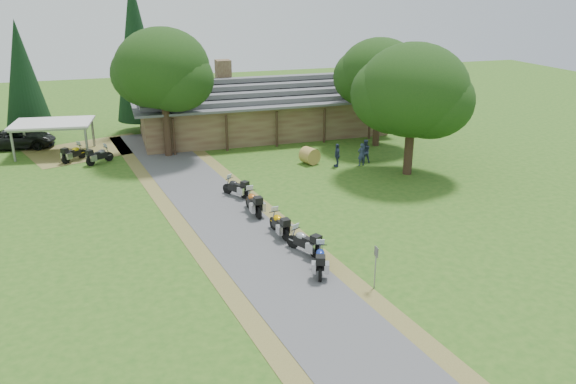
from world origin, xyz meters
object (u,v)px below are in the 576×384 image
object	(u,v)px
motorcycle_row_b	(304,240)
lodge	(262,105)
motorcycle_row_e	(236,187)
hay_bale	(310,156)
motorcycle_carport_a	(74,152)
motorcycle_row_d	(253,201)
car_dark_suv	(19,134)
motorcycle_row_a	(320,259)
motorcycle_row_c	(279,223)
carport	(55,138)
motorcycle_carport_b	(99,155)

from	to	relation	value
motorcycle_row_b	lodge	bearing A→B (deg)	-37.38
motorcycle_row_e	hay_bale	size ratio (longest dim) A/B	1.59
motorcycle_carport_a	motorcycle_row_d	bearing A→B (deg)	-98.47
car_dark_suv	motorcycle_row_a	xyz separation A→B (m)	(15.20, -26.22, -0.43)
motorcycle_row_a	lodge	bearing A→B (deg)	11.12
motorcycle_row_c	lodge	bearing A→B (deg)	-19.52
carport	car_dark_suv	xyz separation A→B (m)	(-2.78, 2.59, -0.13)
lodge	motorcycle_row_c	size ratio (longest dim) A/B	10.90
carport	motorcycle_row_e	xyz separation A→B (m)	(10.97, -13.16, -0.59)
carport	hay_bale	bearing A→B (deg)	-17.67
car_dark_suv	motorcycle_row_b	bearing A→B (deg)	-140.90
carport	motorcycle_carport_b	xyz separation A→B (m)	(3.15, -3.62, -0.57)
motorcycle_row_a	motorcycle_carport_a	size ratio (longest dim) A/B	1.02
carport	motorcycle_row_e	size ratio (longest dim) A/B	3.03
motorcycle_row_d	hay_bale	bearing A→B (deg)	-42.37
motorcycle_row_c	motorcycle_row_e	world-z (taller)	motorcycle_row_c
motorcycle_row_a	motorcycle_row_c	xyz separation A→B (m)	(-0.58, 4.36, 0.00)
motorcycle_row_c	carport	bearing A→B (deg)	24.85
carport	motorcycle_row_c	size ratio (longest dim) A/B	2.88
motorcycle_row_b	hay_bale	bearing A→B (deg)	-47.91
car_dark_suv	motorcycle_row_c	distance (m)	26.30
carport	motorcycle_carport_a	distance (m)	2.88
motorcycle_row_e	car_dark_suv	bearing A→B (deg)	7.30
motorcycle_row_d	motorcycle_carport_a	bearing A→B (deg)	31.82
motorcycle_row_d	motorcycle_row_c	bearing A→B (deg)	-174.76
carport	motorcycle_row_a	distance (m)	26.70
motorcycle_row_e	motorcycle_carport_a	bearing A→B (deg)	8.12
motorcycle_row_d	motorcycle_row_a	bearing A→B (deg)	-175.88
motorcycle_row_b	motorcycle_row_d	xyz separation A→B (m)	(-1.06, 5.55, 0.05)
carport	motorcycle_carport_b	size ratio (longest dim) A/B	2.95
lodge	motorcycle_carport_b	distance (m)	14.38
carport	motorcycle_row_a	size ratio (longest dim) A/B	2.90
carport	motorcycle_row_c	xyz separation A→B (m)	(11.84, -19.28, -0.55)
motorcycle_row_c	motorcycle_carport_b	distance (m)	17.90
motorcycle_carport_b	motorcycle_row_b	bearing A→B (deg)	-96.25
carport	motorcycle_row_e	bearing A→B (deg)	-42.66
motorcycle_row_b	motorcycle_row_e	size ratio (longest dim) A/B	1.04
motorcycle_row_d	hay_bale	distance (m)	9.99
motorcycle_row_d	motorcycle_row_e	world-z (taller)	motorcycle_row_d
car_dark_suv	motorcycle_row_b	xyz separation A→B (m)	(15.14, -24.22, -0.43)
motorcycle_row_d	motorcycle_carport_b	bearing A→B (deg)	28.89
lodge	motorcycle_row_e	xyz separation A→B (m)	(-5.56, -14.51, -1.81)
car_dark_suv	motorcycle_row_c	xyz separation A→B (m)	(14.62, -21.87, -0.42)
carport	motorcycle_row_b	bearing A→B (deg)	-52.72
motorcycle_carport_b	hay_bale	bearing A→B (deg)	-51.14
car_dark_suv	hay_bale	world-z (taller)	car_dark_suv
lodge	carport	bearing A→B (deg)	-175.36
carport	motorcycle_row_b	size ratio (longest dim) A/B	2.90
car_dark_suv	motorcycle_row_d	size ratio (longest dim) A/B	2.72
lodge	motorcycle_row_c	xyz separation A→B (m)	(-4.69, -20.62, -1.78)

